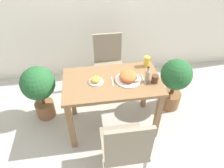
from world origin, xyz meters
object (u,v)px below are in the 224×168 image
object	(u,v)px
sauce_bottle	(147,76)
side_plate	(96,80)
juice_glass	(147,62)
chair_far	(109,62)
potted_plant_left	(39,88)
chair_near	(125,147)
food_plate	(128,77)
potted_plant_right	(175,80)
drink_cup	(155,79)

from	to	relation	value
sauce_bottle	side_plate	bearing A→B (deg)	172.55
juice_glass	chair_far	bearing A→B (deg)	130.58
juice_glass	sauce_bottle	world-z (taller)	sauce_bottle
chair_far	side_plate	world-z (taller)	chair_far
side_plate	potted_plant_left	world-z (taller)	side_plate
sauce_bottle	chair_near	bearing A→B (deg)	-119.33
food_plate	sauce_bottle	bearing A→B (deg)	-15.24
chair_far	potted_plant_right	bearing A→B (deg)	-30.01
drink_cup	juice_glass	bearing A→B (deg)	90.44
food_plate	side_plate	world-z (taller)	food_plate
potted_plant_right	sauce_bottle	bearing A→B (deg)	-149.90
side_plate	sauce_bottle	bearing A→B (deg)	-7.45
potted_plant_left	food_plate	bearing A→B (deg)	-16.43
juice_glass	sauce_bottle	bearing A→B (deg)	-105.34
sauce_bottle	potted_plant_right	world-z (taller)	sauce_bottle
sauce_bottle	drink_cup	bearing A→B (deg)	-14.73
juice_glass	sauce_bottle	distance (m)	0.31
sauce_bottle	chair_far	bearing A→B (deg)	112.84
juice_glass	drink_cup	bearing A→B (deg)	-89.56
chair_near	side_plate	xyz separation A→B (m)	(-0.20, 0.70, 0.24)
drink_cup	potted_plant_right	world-z (taller)	drink_cup
side_plate	food_plate	bearing A→B (deg)	-3.00
chair_near	juice_glass	distance (m)	1.06
chair_far	juice_glass	bearing A→B (deg)	-49.42
food_plate	potted_plant_right	xyz separation A→B (m)	(0.70, 0.24, -0.31)
drink_cup	juice_glass	size ratio (longest dim) A/B	0.70
chair_near	drink_cup	xyz separation A→B (m)	(0.44, 0.61, 0.26)
chair_near	sauce_bottle	size ratio (longest dim) A/B	4.52
side_plate	sauce_bottle	xyz separation A→B (m)	(0.55, -0.07, 0.05)
chair_near	potted_plant_left	world-z (taller)	chair_near
drink_cup	sauce_bottle	world-z (taller)	sauce_bottle
chair_near	sauce_bottle	world-z (taller)	sauce_bottle
potted_plant_right	potted_plant_left	bearing A→B (deg)	177.56
food_plate	drink_cup	distance (m)	0.29
chair_far	drink_cup	world-z (taller)	chair_far
potted_plant_left	potted_plant_right	distance (m)	1.75
drink_cup	potted_plant_right	xyz separation A→B (m)	(0.42, 0.31, -0.31)
chair_far	drink_cup	distance (m)	0.92
chair_near	potted_plant_left	bearing A→B (deg)	-47.97
side_plate	sauce_bottle	world-z (taller)	sauce_bottle
drink_cup	sauce_bottle	xyz separation A→B (m)	(-0.08, 0.02, 0.03)
chair_far	juice_glass	distance (m)	0.68
chair_near	side_plate	bearing A→B (deg)	-74.31
chair_far	food_plate	size ratio (longest dim) A/B	3.19
potted_plant_left	chair_far	bearing A→B (deg)	23.32
chair_near	potted_plant_left	xyz separation A→B (m)	(-0.90, 0.99, -0.03)
potted_plant_left	chair_near	bearing A→B (deg)	-47.97
sauce_bottle	potted_plant_left	size ratio (longest dim) A/B	0.26
chair_near	juice_glass	world-z (taller)	chair_near
chair_far	sauce_bottle	distance (m)	0.88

